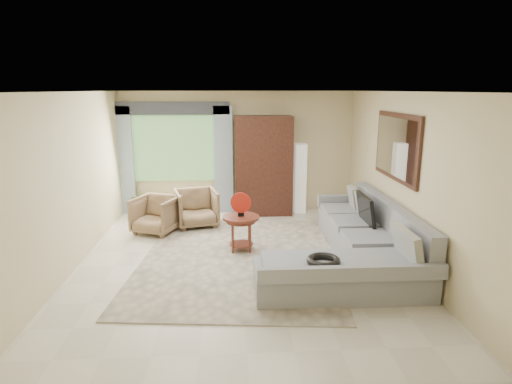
{
  "coord_description": "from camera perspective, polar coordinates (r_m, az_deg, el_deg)",
  "views": [
    {
      "loc": [
        -0.14,
        -6.21,
        2.63
      ],
      "look_at": [
        0.25,
        0.35,
        1.05
      ],
      "focal_mm": 30.0,
      "sensor_mm": 36.0,
      "label": 1
    }
  ],
  "objects": [
    {
      "name": "potted_plant",
      "position": [
        9.27,
        -14.53,
        -1.51
      ],
      "size": [
        0.62,
        0.57,
        0.59
      ],
      "primitive_type": "imported",
      "rotation": [
        0.0,
        0.0,
        -0.22
      ],
      "color": "#999999",
      "rests_on": "ground"
    },
    {
      "name": "wall_mirror",
      "position": [
        7.11,
        18.2,
        5.74
      ],
      "size": [
        0.05,
        1.7,
        1.05
      ],
      "color": "black",
      "rests_on": "wall_right"
    },
    {
      "name": "sectional_sofa",
      "position": [
        6.75,
        13.48,
        -7.21
      ],
      "size": [
        2.3,
        3.46,
        0.9
      ],
      "color": "gray",
      "rests_on": "ground"
    },
    {
      "name": "valance",
      "position": [
        9.2,
        -11.16,
        10.91
      ],
      "size": [
        2.4,
        0.12,
        0.26
      ],
      "primitive_type": "cube",
      "color": "#1E232D",
      "rests_on": "wall_back"
    },
    {
      "name": "armchair_right",
      "position": [
        8.46,
        -7.93,
        -2.14
      ],
      "size": [
        0.95,
        0.96,
        0.73
      ],
      "primitive_type": "imported",
      "rotation": [
        0.0,
        0.0,
        0.24
      ],
      "color": "#836547",
      "rests_on": "ground"
    },
    {
      "name": "area_rug",
      "position": [
        6.91,
        -2.38,
        -8.77
      ],
      "size": [
        3.37,
        4.27,
        0.02
      ],
      "primitive_type": "cube",
      "rotation": [
        0.0,
        0.0,
        -0.1
      ],
      "color": "#BDAD95",
      "rests_on": "ground"
    },
    {
      "name": "coffee_table",
      "position": [
        7.12,
        -2.0,
        -5.45
      ],
      "size": [
        0.6,
        0.6,
        0.6
      ],
      "rotation": [
        0.0,
        0.0,
        0.11
      ],
      "color": "#441E12",
      "rests_on": "ground"
    },
    {
      "name": "curtain_right",
      "position": [
        9.21,
        -4.36,
        4.24
      ],
      "size": [
        0.4,
        0.08,
        2.3
      ],
      "primitive_type": "cube",
      "color": "#9EB7CC",
      "rests_on": "ground"
    },
    {
      "name": "armoire",
      "position": [
        9.09,
        1.01,
        3.52
      ],
      "size": [
        1.2,
        0.55,
        2.1
      ],
      "primitive_type": "cube",
      "color": "black",
      "rests_on": "ground"
    },
    {
      "name": "floor_lamp",
      "position": [
        9.3,
        5.89,
        1.8
      ],
      "size": [
        0.24,
        0.24,
        1.5
      ],
      "primitive_type": "cube",
      "color": "silver",
      "rests_on": "ground"
    },
    {
      "name": "armchair_left",
      "position": [
        8.23,
        -13.19,
        -2.97
      ],
      "size": [
        0.97,
        0.98,
        0.69
      ],
      "primitive_type": "imported",
      "rotation": [
        0.0,
        0.0,
        -0.39
      ],
      "color": "#89664B",
      "rests_on": "ground"
    },
    {
      "name": "window",
      "position": [
        9.34,
        -10.87,
        5.72
      ],
      "size": [
        1.8,
        0.04,
        1.4
      ],
      "primitive_type": "cube",
      "color": "#669E59",
      "rests_on": "wall_back"
    },
    {
      "name": "garden_hose",
      "position": [
        5.48,
        8.99,
        -9.04
      ],
      "size": [
        0.43,
        0.43,
        0.09
      ],
      "primitive_type": "torus",
      "color": "black",
      "rests_on": "sectional_sofa"
    },
    {
      "name": "tv_screen",
      "position": [
        7.21,
        14.43,
        -2.28
      ],
      "size": [
        0.14,
        0.74,
        0.48
      ],
      "primitive_type": "cube",
      "rotation": [
        0.0,
        -0.17,
        0.0
      ],
      "color": "black",
      "rests_on": "sectional_sofa"
    },
    {
      "name": "curtain_left",
      "position": [
        9.48,
        -17.19,
        3.94
      ],
      "size": [
        0.4,
        0.08,
        2.3
      ],
      "primitive_type": "cube",
      "color": "#9EB7CC",
      "rests_on": "ground"
    },
    {
      "name": "red_disc",
      "position": [
        6.97,
        -2.04,
        -1.43
      ],
      "size": [
        0.34,
        0.09,
        0.34
      ],
      "primitive_type": "cylinder",
      "rotation": [
        1.57,
        0.0,
        -0.18
      ],
      "color": "#A81D10",
      "rests_on": "coffee_table"
    },
    {
      "name": "ground",
      "position": [
        6.74,
        -1.97,
        -9.44
      ],
      "size": [
        6.0,
        6.0,
        0.0
      ],
      "primitive_type": "plane",
      "color": "silver",
      "rests_on": "ground"
    }
  ]
}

